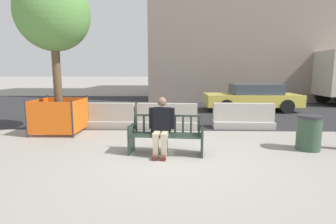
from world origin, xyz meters
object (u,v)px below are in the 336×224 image
object	(u,v)px
seated_person	(161,125)
jersey_barrier_left	(105,118)
jersey_barrier_centre	(167,118)
car_taxi_near	(252,97)
street_bench	(166,137)
jersey_barrier_right	(243,118)
construction_fence	(59,115)
street_tree	(53,15)
trash_bin	(309,133)

from	to	relation	value
seated_person	jersey_barrier_left	bearing A→B (deg)	125.74
jersey_barrier_centre	car_taxi_near	size ratio (longest dim) A/B	0.45
street_bench	jersey_barrier_left	world-z (taller)	street_bench
jersey_barrier_right	jersey_barrier_left	bearing A→B (deg)	-179.34
street_bench	seated_person	distance (m)	0.32
jersey_barrier_left	construction_fence	size ratio (longest dim) A/B	1.45
jersey_barrier_left	street_tree	xyz separation A→B (m)	(-1.21, -0.80, 3.20)
seated_person	jersey_barrier_centre	size ratio (longest dim) A/B	0.65
street_tree	trash_bin	world-z (taller)	street_tree
street_tree	car_taxi_near	bearing A→B (deg)	33.54
jersey_barrier_left	street_tree	world-z (taller)	street_tree
jersey_barrier_centre	construction_fence	size ratio (longest dim) A/B	1.46
trash_bin	jersey_barrier_centre	bearing A→B (deg)	145.69
construction_fence	trash_bin	bearing A→B (deg)	-13.48
car_taxi_near	trash_bin	xyz separation A→B (m)	(-0.48, -6.49, -0.24)
car_taxi_near	trash_bin	distance (m)	6.52
seated_person	trash_bin	xyz separation A→B (m)	(3.55, 0.45, -0.26)
seated_person	construction_fence	distance (m)	3.90
seated_person	construction_fence	xyz separation A→B (m)	(-3.29, 2.09, -0.13)
car_taxi_near	street_tree	bearing A→B (deg)	-146.46
seated_person	jersey_barrier_right	distance (m)	3.94
street_bench	seated_person	bearing A→B (deg)	-155.20
street_tree	car_taxi_near	size ratio (longest dim) A/B	1.04
street_bench	seated_person	xyz separation A→B (m)	(-0.11, -0.05, 0.29)
seated_person	street_tree	distance (m)	4.83
street_bench	street_tree	size ratio (longest dim) A/B	0.37
jersey_barrier_right	jersey_barrier_centre	bearing A→B (deg)	-177.80
seated_person	car_taxi_near	world-z (taller)	seated_person
jersey_barrier_centre	street_tree	xyz separation A→B (m)	(-3.33, -0.75, 3.20)
street_tree	seated_person	bearing A→B (deg)	-32.41
street_bench	jersey_barrier_right	bearing A→B (deg)	49.29
seated_person	street_tree	size ratio (longest dim) A/B	0.28
jersey_barrier_left	construction_fence	world-z (taller)	construction_fence
seated_person	street_tree	world-z (taller)	street_tree
seated_person	jersey_barrier_right	world-z (taller)	seated_person
jersey_barrier_left	jersey_barrier_right	bearing A→B (deg)	0.66
jersey_barrier_right	street_tree	distance (m)	6.75
seated_person	jersey_barrier_centre	distance (m)	2.86
seated_person	jersey_barrier_centre	xyz separation A→B (m)	(0.04, 2.84, -0.35)
street_bench	jersey_barrier_left	xyz separation A→B (m)	(-2.18, 2.84, -0.06)
jersey_barrier_right	construction_fence	size ratio (longest dim) A/B	1.46
construction_fence	trash_bin	distance (m)	7.03
jersey_barrier_centre	construction_fence	world-z (taller)	construction_fence
construction_fence	seated_person	bearing A→B (deg)	-32.41
trash_bin	seated_person	bearing A→B (deg)	-172.80
street_tree	car_taxi_near	distance (m)	9.24
jersey_barrier_centre	jersey_barrier_right	size ratio (longest dim) A/B	1.00
street_tree	construction_fence	size ratio (longest dim) A/B	3.36
street_bench	car_taxi_near	world-z (taller)	car_taxi_near
jersey_barrier_centre	trash_bin	world-z (taller)	trash_bin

